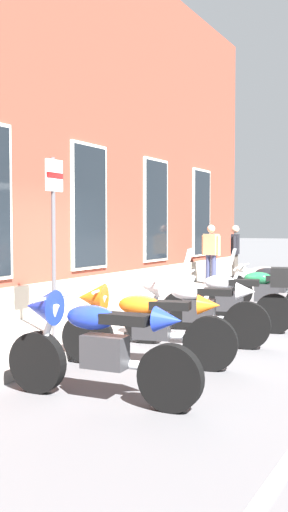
# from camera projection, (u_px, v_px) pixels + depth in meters

# --- Properties ---
(ground_plane) EXTENTS (140.00, 140.00, 0.00)m
(ground_plane) POSITION_uv_depth(u_px,v_px,m) (152.00, 332.00, 9.06)
(ground_plane) COLOR #4C4C4F
(sidewalk) EXTENTS (26.41, 2.21, 0.14)m
(sidewalk) POSITION_uv_depth(u_px,v_px,m) (95.00, 322.00, 9.58)
(sidewalk) COLOR gray
(sidewalk) RESTS_ON ground_plane
(motorcycle_blue_sport) EXTENTS (0.62, 2.09, 1.07)m
(motorcycle_blue_sport) POSITION_uv_depth(u_px,v_px,m) (93.00, 342.00, 5.46)
(motorcycle_blue_sport) COLOR black
(motorcycle_blue_sport) RESTS_ON ground_plane
(motorcycle_orange_sport) EXTENTS (0.78, 2.14, 1.00)m
(motorcycle_orange_sport) POSITION_uv_depth(u_px,v_px,m) (141.00, 322.00, 6.81)
(motorcycle_orange_sport) COLOR black
(motorcycle_orange_sport) RESTS_ON ground_plane
(motorcycle_white_sport) EXTENTS (0.73, 2.08, 1.02)m
(motorcycle_white_sport) POSITION_uv_depth(u_px,v_px,m) (190.00, 307.00, 7.99)
(motorcycle_white_sport) COLOR black
(motorcycle_white_sport) RESTS_ON ground_plane
(motorcycle_silver_touring) EXTENTS (0.88, 2.11, 1.34)m
(motorcycle_silver_touring) POSITION_uv_depth(u_px,v_px,m) (234.00, 297.00, 9.07)
(motorcycle_silver_touring) COLOR black
(motorcycle_silver_touring) RESTS_ON ground_plane
(motorcycle_green_touring) EXTENTS (0.86, 1.98, 1.30)m
(motorcycle_green_touring) POSITION_uv_depth(u_px,v_px,m) (270.00, 290.00, 10.26)
(motorcycle_green_touring) COLOR black
(motorcycle_green_touring) RESTS_ON ground_plane
(motorcycle_black_naked) EXTENTS (0.62, 2.17, 0.92)m
(motorcycle_black_naked) POSITION_uv_depth(u_px,v_px,m) (271.00, 286.00, 11.52)
(motorcycle_black_naked) COLOR black
(motorcycle_black_naked) RESTS_ON ground_plane
(pedestrian_tan_coat) EXTENTS (0.29, 0.58, 1.61)m
(pedestrian_tan_coat) POSITION_uv_depth(u_px,v_px,m) (211.00, 251.00, 15.10)
(pedestrian_tan_coat) COLOR #2D3351
(pedestrian_tan_coat) RESTS_ON sidewalk
(pedestrian_dark_jacket) EXTENTS (0.65, 0.30, 1.59)m
(pedestrian_dark_jacket) POSITION_uv_depth(u_px,v_px,m) (235.00, 251.00, 15.61)
(pedestrian_dark_jacket) COLOR #38332D
(pedestrian_dark_jacket) RESTS_ON sidewalk
(parking_sign) EXTENTS (0.36, 0.07, 2.52)m
(parking_sign) POSITION_uv_depth(u_px,v_px,m) (54.00, 222.00, 7.84)
(parking_sign) COLOR #4C4C51
(parking_sign) RESTS_ON sidewalk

